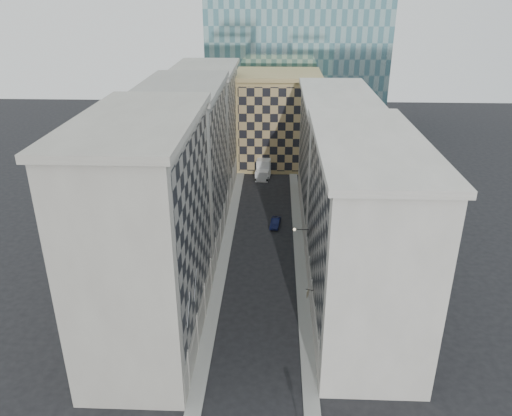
# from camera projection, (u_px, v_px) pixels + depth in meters

# --- Properties ---
(ground) EXTENTS (260.00, 260.00, 0.00)m
(ground) POSITION_uv_depth(u_px,v_px,m) (253.00, 413.00, 43.86)
(ground) COLOR black
(ground) RESTS_ON ground
(sidewalk_west) EXTENTS (1.50, 100.00, 0.15)m
(sidewalk_west) POSITION_uv_depth(u_px,v_px,m) (226.00, 248.00, 71.40)
(sidewalk_west) COLOR gray
(sidewalk_west) RESTS_ON ground
(sidewalk_east) EXTENTS (1.50, 100.00, 0.15)m
(sidewalk_east) POSITION_uv_depth(u_px,v_px,m) (299.00, 249.00, 71.01)
(sidewalk_east) COLOR gray
(sidewalk_east) RESTS_ON ground
(bldg_left_a) EXTENTS (10.80, 22.80, 23.70)m
(bldg_left_a) POSITION_uv_depth(u_px,v_px,m) (148.00, 234.00, 49.48)
(bldg_left_a) COLOR gray
(bldg_left_a) RESTS_ON ground
(bldg_left_b) EXTENTS (10.80, 22.80, 22.70)m
(bldg_left_b) POSITION_uv_depth(u_px,v_px,m) (186.00, 166.00, 69.75)
(bldg_left_b) COLOR gray
(bldg_left_b) RESTS_ON ground
(bldg_left_c) EXTENTS (10.80, 22.80, 21.70)m
(bldg_left_c) POSITION_uv_depth(u_px,v_px,m) (207.00, 128.00, 90.03)
(bldg_left_c) COLOR gray
(bldg_left_c) RESTS_ON ground
(bldg_right_a) EXTENTS (10.80, 26.80, 20.70)m
(bldg_right_a) POSITION_uv_depth(u_px,v_px,m) (361.00, 234.00, 52.94)
(bldg_right_a) COLOR #ADA99F
(bldg_right_a) RESTS_ON ground
(bldg_right_b) EXTENTS (10.80, 28.80, 19.70)m
(bldg_right_b) POSITION_uv_depth(u_px,v_px,m) (335.00, 158.00, 77.76)
(bldg_right_b) COLOR #ADA99F
(bldg_right_b) RESTS_ON ground
(tan_block) EXTENTS (16.80, 14.80, 18.80)m
(tan_block) POSITION_uv_depth(u_px,v_px,m) (278.00, 119.00, 101.88)
(tan_block) COLOR tan
(tan_block) RESTS_ON ground
(church_tower) EXTENTS (7.20, 7.20, 51.50)m
(church_tower) POSITION_uv_depth(u_px,v_px,m) (270.00, 23.00, 107.68)
(church_tower) COLOR #2E2924
(church_tower) RESTS_ON ground
(flagpoles_left) EXTENTS (0.10, 6.33, 2.33)m
(flagpoles_left) POSITION_uv_depth(u_px,v_px,m) (192.00, 297.00, 46.29)
(flagpoles_left) COLOR gray
(flagpoles_left) RESTS_ON ground
(bracket_lamp) EXTENTS (1.98, 0.36, 0.36)m
(bracket_lamp) POSITION_uv_depth(u_px,v_px,m) (296.00, 229.00, 63.07)
(bracket_lamp) COLOR black
(bracket_lamp) RESTS_ON ground
(box_truck) EXTENTS (3.22, 6.57, 3.47)m
(box_truck) POSITION_uv_depth(u_px,v_px,m) (264.00, 169.00, 97.83)
(box_truck) COLOR silver
(box_truck) RESTS_ON ground
(dark_car) EXTENTS (1.82, 3.98, 1.27)m
(dark_car) POSITION_uv_depth(u_px,v_px,m) (275.00, 223.00, 77.70)
(dark_car) COLOR #10163D
(dark_car) RESTS_ON ground
(shop_sign) EXTENTS (0.87, 0.77, 0.87)m
(shop_sign) POSITION_uv_depth(u_px,v_px,m) (308.00, 293.00, 54.21)
(shop_sign) COLOR black
(shop_sign) RESTS_ON ground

